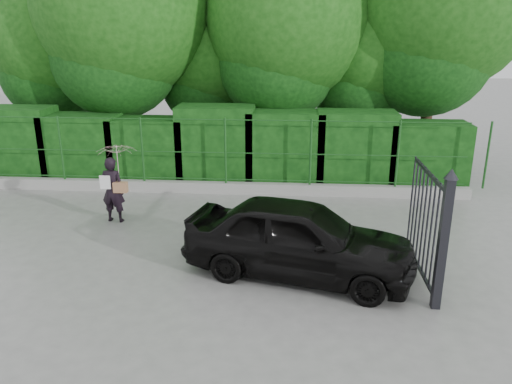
{
  "coord_description": "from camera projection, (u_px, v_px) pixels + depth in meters",
  "views": [
    {
      "loc": [
        2.21,
        -8.58,
        4.35
      ],
      "look_at": [
        1.47,
        1.3,
        1.1
      ],
      "focal_mm": 35.0,
      "sensor_mm": 36.0,
      "label": 1
    }
  ],
  "objects": [
    {
      "name": "trees",
      "position": [
        261.0,
        20.0,
        15.46
      ],
      "size": [
        17.1,
        6.15,
        8.08
      ],
      "color": "black",
      "rests_on": "ground"
    },
    {
      "name": "woman",
      "position": [
        116.0,
        171.0,
        11.51
      ],
      "size": [
        0.92,
        0.93,
        1.85
      ],
      "color": "black",
      "rests_on": "ground"
    },
    {
      "name": "hedge",
      "position": [
        215.0,
        148.0,
        14.54
      ],
      "size": [
        14.2,
        1.2,
        2.27
      ],
      "color": "black",
      "rests_on": "ground"
    },
    {
      "name": "kerb",
      "position": [
        212.0,
        188.0,
        13.86
      ],
      "size": [
        14.0,
        0.25,
        0.3
      ],
      "primitive_type": "cube",
      "color": "#9E9E99",
      "rests_on": "ground"
    },
    {
      "name": "car",
      "position": [
        299.0,
        238.0,
        9.09
      ],
      "size": [
        4.49,
        2.69,
        1.43
      ],
      "primitive_type": "imported",
      "rotation": [
        0.0,
        0.0,
        1.32
      ],
      "color": "black",
      "rests_on": "ground"
    },
    {
      "name": "gate",
      "position": [
        435.0,
        229.0,
        8.26
      ],
      "size": [
        0.22,
        2.33,
        2.36
      ],
      "color": "black",
      "rests_on": "ground"
    },
    {
      "name": "fence",
      "position": [
        219.0,
        151.0,
        13.52
      ],
      "size": [
        14.13,
        0.06,
        1.8
      ],
      "color": "#194B19",
      "rests_on": "kerb"
    },
    {
      "name": "ground",
      "position": [
        175.0,
        265.0,
        9.64
      ],
      "size": [
        80.0,
        80.0,
        0.0
      ],
      "primitive_type": "plane",
      "color": "gray"
    }
  ]
}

